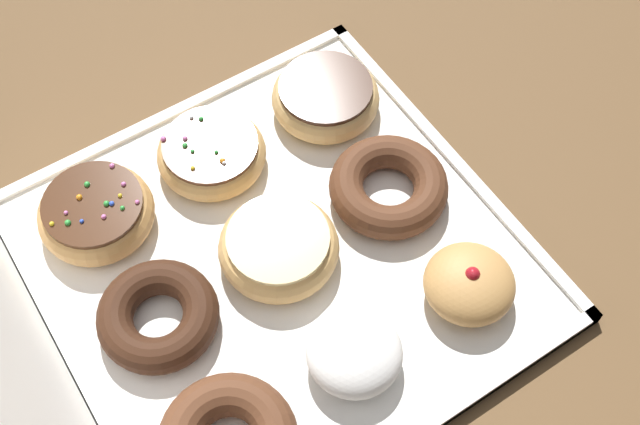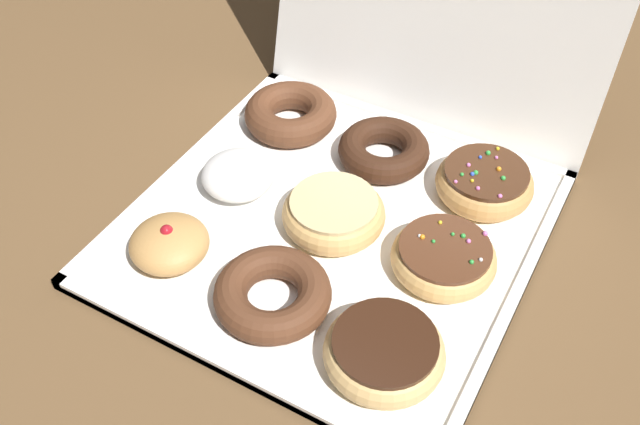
{
  "view_description": "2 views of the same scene",
  "coord_description": "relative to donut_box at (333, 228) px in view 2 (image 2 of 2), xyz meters",
  "views": [
    {
      "loc": [
        -0.34,
        0.17,
        0.71
      ],
      "look_at": [
        -0.0,
        -0.04,
        0.06
      ],
      "focal_mm": 46.36,
      "sensor_mm": 36.0,
      "label": 1
    },
    {
      "loc": [
        0.26,
        -0.49,
        0.58
      ],
      "look_at": [
        -0.0,
        -0.02,
        0.05
      ],
      "focal_mm": 40.1,
      "sensor_mm": 36.0,
      "label": 2
    }
  ],
  "objects": [
    {
      "name": "donut_box",
      "position": [
        0.0,
        0.0,
        0.0
      ],
      "size": [
        0.43,
        0.43,
        0.01
      ],
      "color": "white",
      "rests_on": "ground"
    },
    {
      "name": "jelly_filled_donut_0",
      "position": [
        -0.13,
        -0.13,
        0.03
      ],
      "size": [
        0.08,
        0.08,
        0.05
      ],
      "color": "tan",
      "rests_on": "donut_box"
    },
    {
      "name": "powdered_filled_donut_3",
      "position": [
        -0.13,
        -0.0,
        0.02
      ],
      "size": [
        0.09,
        0.09,
        0.04
      ],
      "color": "white",
      "rests_on": "donut_box"
    },
    {
      "name": "chocolate_cake_ring_donut_6",
      "position": [
        -0.13,
        0.13,
        0.02
      ],
      "size": [
        0.12,
        0.12,
        0.04
      ],
      "color": "#59331E",
      "rests_on": "donut_box"
    },
    {
      "name": "chocolate_frosted_donut_2",
      "position": [
        0.13,
        -0.14,
        0.02
      ],
      "size": [
        0.11,
        0.11,
        0.04
      ],
      "color": "#E5B770",
      "rests_on": "donut_box"
    },
    {
      "name": "ground_plane",
      "position": [
        0.0,
        0.0,
        -0.01
      ],
      "size": [
        3.0,
        3.0,
        0.0
      ],
      "primitive_type": "plane",
      "color": "brown"
    },
    {
      "name": "glazed_ring_donut_4",
      "position": [
        0.0,
        0.0,
        0.02
      ],
      "size": [
        0.11,
        0.11,
        0.04
      ],
      "color": "tan",
      "rests_on": "donut_box"
    },
    {
      "name": "sprinkle_donut_8",
      "position": [
        0.13,
        0.13,
        0.02
      ],
      "size": [
        0.11,
        0.11,
        0.04
      ],
      "color": "tan",
      "rests_on": "donut_box"
    },
    {
      "name": "sprinkle_donut_5",
      "position": [
        0.13,
        0.0,
        0.02
      ],
      "size": [
        0.11,
        0.11,
        0.04
      ],
      "color": "tan",
      "rests_on": "donut_box"
    },
    {
      "name": "chocolate_cake_ring_donut_1",
      "position": [
        0.0,
        -0.13,
        0.02
      ],
      "size": [
        0.12,
        0.12,
        0.03
      ],
      "color": "#59331E",
      "rests_on": "donut_box"
    },
    {
      "name": "chocolate_cake_ring_donut_7",
      "position": [
        -0.0,
        0.13,
        0.02
      ],
      "size": [
        0.11,
        0.11,
        0.03
      ],
      "color": "#381E11",
      "rests_on": "donut_box"
    }
  ]
}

